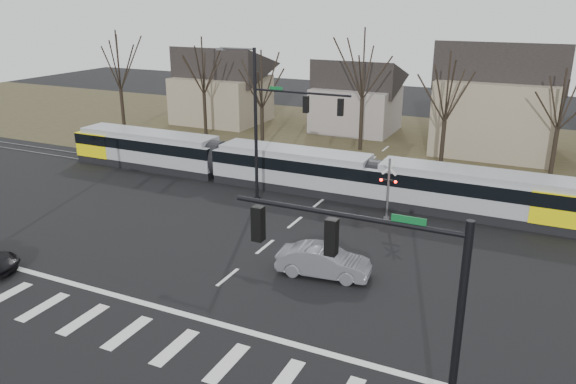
% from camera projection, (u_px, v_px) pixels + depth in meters
% --- Properties ---
extents(ground, '(140.00, 140.00, 0.00)m').
position_uv_depth(ground, '(205.00, 295.00, 26.12)').
color(ground, black).
extents(grass_verge, '(140.00, 28.00, 0.01)m').
position_uv_depth(grass_verge, '(391.00, 144.00, 53.46)').
color(grass_verge, '#38331E').
rests_on(grass_verge, ground).
extents(crosswalk, '(27.00, 2.60, 0.01)m').
position_uv_depth(crosswalk, '(151.00, 340.00, 22.70)').
color(crosswalk, silver).
rests_on(crosswalk, ground).
extents(stop_line, '(28.00, 0.35, 0.01)m').
position_uv_depth(stop_line, '(183.00, 314.00, 24.58)').
color(stop_line, silver).
rests_on(stop_line, ground).
extents(lane_dashes, '(0.18, 30.00, 0.01)m').
position_uv_depth(lane_dashes, '(330.00, 194.00, 39.79)').
color(lane_dashes, silver).
rests_on(lane_dashes, ground).
extents(rail_pair, '(90.00, 1.52, 0.06)m').
position_uv_depth(rail_pair, '(329.00, 194.00, 39.61)').
color(rail_pair, '#59595E').
rests_on(rail_pair, ground).
extents(tram, '(38.65, 2.87, 2.93)m').
position_uv_depth(tram, '(292.00, 167.00, 40.49)').
color(tram, gray).
rests_on(tram, ground).
extents(sedan, '(2.79, 5.04, 1.53)m').
position_uv_depth(sedan, '(324.00, 261.00, 27.80)').
color(sedan, slate).
rests_on(sedan, ground).
extents(signal_pole_near_right, '(6.72, 0.44, 8.00)m').
position_uv_depth(signal_pole_near_right, '(388.00, 306.00, 15.22)').
color(signal_pole_near_right, black).
rests_on(signal_pole_near_right, ground).
extents(signal_pole_far, '(9.28, 0.44, 10.20)m').
position_uv_depth(signal_pole_far, '(277.00, 121.00, 35.92)').
color(signal_pole_far, black).
rests_on(signal_pole_far, ground).
extents(rail_crossing_signal, '(1.08, 0.36, 4.00)m').
position_uv_depth(rail_crossing_signal, '(388.00, 192.00, 34.42)').
color(rail_crossing_signal, '#59595B').
rests_on(rail_crossing_signal, ground).
extents(tree_row, '(59.20, 7.20, 10.00)m').
position_uv_depth(tree_row, '(399.00, 103.00, 45.90)').
color(tree_row, black).
rests_on(tree_row, ground).
extents(house_a, '(9.72, 8.64, 8.60)m').
position_uv_depth(house_a, '(221.00, 82.00, 61.82)').
color(house_a, gray).
rests_on(house_a, ground).
extents(house_b, '(8.64, 7.56, 7.65)m').
position_uv_depth(house_b, '(356.00, 93.00, 57.62)').
color(house_b, gray).
rests_on(house_b, ground).
extents(house_c, '(10.80, 8.64, 10.10)m').
position_uv_depth(house_c, '(499.00, 94.00, 48.97)').
color(house_c, gray).
rests_on(house_c, ground).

